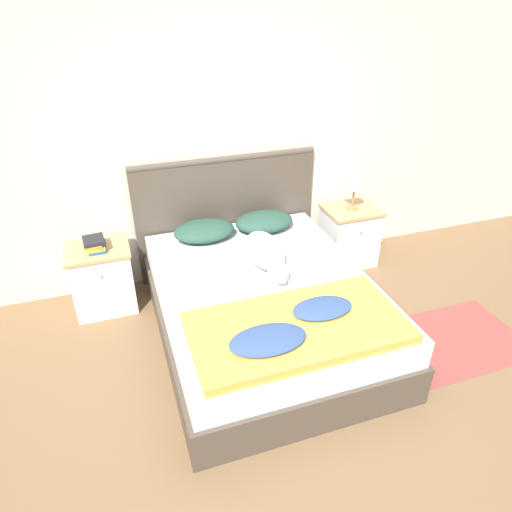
{
  "coord_description": "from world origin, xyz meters",
  "views": [
    {
      "loc": [
        -0.98,
        -1.68,
        2.45
      ],
      "look_at": [
        0.0,
        1.21,
        0.62
      ],
      "focal_mm": 32.0,
      "sensor_mm": 36.0,
      "label": 1
    }
  ],
  "objects_px": {
    "nightstand_right": "(349,235)",
    "table_lamp": "(355,181)",
    "nightstand_left": "(103,278)",
    "dog": "(266,253)",
    "bed": "(264,309)",
    "book_stack": "(95,244)",
    "pillow_left": "(204,231)",
    "pillow_right": "(264,221)"
  },
  "relations": [
    {
      "from": "pillow_right",
      "to": "dog",
      "type": "bearing_deg",
      "value": -108.11
    },
    {
      "from": "bed",
      "to": "dog",
      "type": "xyz_separation_m",
      "value": [
        0.09,
        0.22,
        0.37
      ]
    },
    {
      "from": "nightstand_left",
      "to": "nightstand_right",
      "type": "height_order",
      "value": "same"
    },
    {
      "from": "nightstand_right",
      "to": "dog",
      "type": "xyz_separation_m",
      "value": [
        -1.09,
        -0.58,
        0.33
      ]
    },
    {
      "from": "bed",
      "to": "pillow_left",
      "type": "height_order",
      "value": "pillow_left"
    },
    {
      "from": "pillow_right",
      "to": "table_lamp",
      "type": "xyz_separation_m",
      "value": [
        0.9,
        0.01,
        0.27
      ]
    },
    {
      "from": "pillow_left",
      "to": "book_stack",
      "type": "bearing_deg",
      "value": -179.21
    },
    {
      "from": "dog",
      "to": "book_stack",
      "type": "relative_size",
      "value": 3.2
    },
    {
      "from": "bed",
      "to": "pillow_left",
      "type": "bearing_deg",
      "value": 109.29
    },
    {
      "from": "pillow_left",
      "to": "pillow_right",
      "type": "height_order",
      "value": "same"
    },
    {
      "from": "pillow_right",
      "to": "book_stack",
      "type": "distance_m",
      "value": 1.46
    },
    {
      "from": "dog",
      "to": "nightstand_right",
      "type": "bearing_deg",
      "value": 27.98
    },
    {
      "from": "bed",
      "to": "book_stack",
      "type": "height_order",
      "value": "book_stack"
    },
    {
      "from": "bed",
      "to": "pillow_left",
      "type": "xyz_separation_m",
      "value": [
        -0.28,
        0.79,
        0.34
      ]
    },
    {
      "from": "dog",
      "to": "table_lamp",
      "type": "distance_m",
      "value": 1.26
    },
    {
      "from": "bed",
      "to": "nightstand_left",
      "type": "relative_size",
      "value": 3.48
    },
    {
      "from": "nightstand_right",
      "to": "pillow_left",
      "type": "xyz_separation_m",
      "value": [
        -1.46,
        -0.01,
        0.3
      ]
    },
    {
      "from": "pillow_left",
      "to": "dog",
      "type": "distance_m",
      "value": 0.68
    },
    {
      "from": "bed",
      "to": "table_lamp",
      "type": "height_order",
      "value": "table_lamp"
    },
    {
      "from": "bed",
      "to": "book_stack",
      "type": "distance_m",
      "value": 1.47
    },
    {
      "from": "nightstand_right",
      "to": "nightstand_left",
      "type": "bearing_deg",
      "value": 180.0
    },
    {
      "from": "bed",
      "to": "pillow_right",
      "type": "relative_size",
      "value": 3.87
    },
    {
      "from": "nightstand_right",
      "to": "table_lamp",
      "type": "distance_m",
      "value": 0.57
    },
    {
      "from": "nightstand_right",
      "to": "table_lamp",
      "type": "bearing_deg",
      "value": 90.0
    },
    {
      "from": "bed",
      "to": "nightstand_right",
      "type": "height_order",
      "value": "nightstand_right"
    },
    {
      "from": "nightstand_left",
      "to": "pillow_right",
      "type": "xyz_separation_m",
      "value": [
        1.46,
        -0.01,
        0.3
      ]
    },
    {
      "from": "pillow_right",
      "to": "book_stack",
      "type": "xyz_separation_m",
      "value": [
        -1.46,
        -0.01,
        0.04
      ]
    },
    {
      "from": "bed",
      "to": "nightstand_left",
      "type": "distance_m",
      "value": 1.43
    },
    {
      "from": "bed",
      "to": "dog",
      "type": "bearing_deg",
      "value": 67.74
    },
    {
      "from": "nightstand_left",
      "to": "table_lamp",
      "type": "bearing_deg",
      "value": 0.08
    },
    {
      "from": "pillow_left",
      "to": "table_lamp",
      "type": "xyz_separation_m",
      "value": [
        1.46,
        0.01,
        0.27
      ]
    },
    {
      "from": "nightstand_right",
      "to": "book_stack",
      "type": "xyz_separation_m",
      "value": [
        -2.36,
        -0.02,
        0.34
      ]
    },
    {
      "from": "pillow_right",
      "to": "table_lamp",
      "type": "relative_size",
      "value": 1.44
    },
    {
      "from": "bed",
      "to": "pillow_right",
      "type": "height_order",
      "value": "pillow_right"
    },
    {
      "from": "nightstand_right",
      "to": "dog",
      "type": "bearing_deg",
      "value": -152.02
    },
    {
      "from": "pillow_left",
      "to": "nightstand_right",
      "type": "bearing_deg",
      "value": 0.21
    },
    {
      "from": "dog",
      "to": "book_stack",
      "type": "xyz_separation_m",
      "value": [
        -1.27,
        0.56,
        0.02
      ]
    },
    {
      "from": "table_lamp",
      "to": "nightstand_left",
      "type": "bearing_deg",
      "value": -179.92
    },
    {
      "from": "bed",
      "to": "table_lamp",
      "type": "xyz_separation_m",
      "value": [
        1.18,
        0.8,
        0.61
      ]
    },
    {
      "from": "pillow_left",
      "to": "table_lamp",
      "type": "bearing_deg",
      "value": 0.34
    },
    {
      "from": "nightstand_left",
      "to": "book_stack",
      "type": "bearing_deg",
      "value": -99.51
    },
    {
      "from": "pillow_left",
      "to": "pillow_right",
      "type": "xyz_separation_m",
      "value": [
        0.56,
        0.0,
        0.0
      ]
    }
  ]
}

